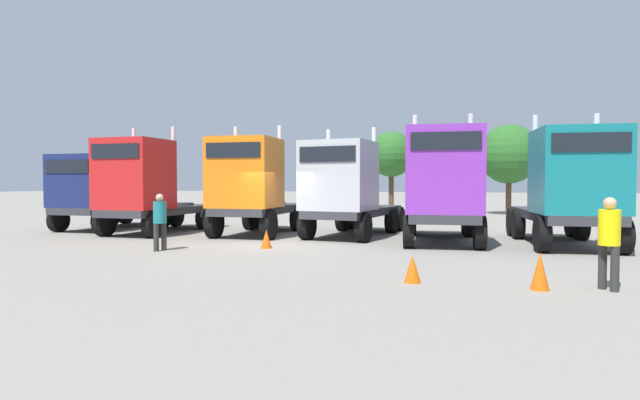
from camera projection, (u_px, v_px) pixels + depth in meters
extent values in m
plane|color=gray|center=(274.00, 243.00, 18.01)|extent=(200.00, 200.00, 0.00)
cube|color=#333338|center=(114.00, 208.00, 23.89)|extent=(2.39, 5.88, 0.30)
cube|color=navy|center=(88.00, 181.00, 22.22)|extent=(2.48, 2.52, 2.24)
cube|color=black|center=(67.00, 166.00, 21.00)|extent=(2.10, 0.11, 0.55)
cylinder|color=silver|center=(127.00, 175.00, 23.28)|extent=(0.19, 0.19, 2.84)
cylinder|color=silver|center=(91.00, 175.00, 23.78)|extent=(0.19, 0.19, 2.84)
cylinder|color=#333338|center=(130.00, 203.00, 25.11)|extent=(1.14, 1.14, 0.12)
cylinder|color=black|center=(102.00, 221.00, 21.49)|extent=(0.38, 1.02, 1.01)
cylinder|color=black|center=(58.00, 220.00, 22.06)|extent=(0.38, 1.02, 1.01)
cylinder|color=black|center=(151.00, 216.00, 24.88)|extent=(0.38, 1.02, 1.01)
cylinder|color=black|center=(112.00, 215.00, 25.45)|extent=(0.38, 1.02, 1.01)
cylinder|color=black|center=(163.00, 214.00, 25.94)|extent=(0.38, 1.02, 1.01)
cylinder|color=black|center=(125.00, 214.00, 26.51)|extent=(0.38, 1.02, 1.01)
cube|color=#333338|center=(164.00, 210.00, 22.13)|extent=(2.20, 6.19, 0.30)
cube|color=red|center=(135.00, 174.00, 20.19)|extent=(2.40, 2.23, 2.74)
cube|color=black|center=(115.00, 151.00, 19.08)|extent=(2.10, 0.04, 0.55)
cylinder|color=silver|center=(174.00, 167.00, 21.12)|extent=(0.18, 0.18, 3.34)
cylinder|color=silver|center=(134.00, 168.00, 21.67)|extent=(0.18, 0.18, 3.34)
cylinder|color=#333338|center=(181.00, 204.00, 23.43)|extent=(1.10, 1.10, 0.12)
cylinder|color=black|center=(153.00, 225.00, 19.54)|extent=(0.35, 1.03, 1.03)
cylinder|color=black|center=(105.00, 223.00, 20.18)|extent=(0.35, 1.03, 1.03)
cylinder|color=black|center=(204.00, 218.00, 23.25)|extent=(0.35, 1.03, 1.03)
cylinder|color=black|center=(162.00, 217.00, 23.89)|extent=(0.35, 1.03, 1.03)
cylinder|color=black|center=(216.00, 216.00, 24.30)|extent=(0.35, 1.03, 1.03)
cylinder|color=black|center=(176.00, 216.00, 24.94)|extent=(0.35, 1.03, 1.03)
cube|color=#333338|center=(262.00, 209.00, 21.43)|extent=(2.48, 6.03, 0.30)
cube|color=orange|center=(245.00, 173.00, 19.62)|extent=(2.51, 2.41, 2.65)
cube|color=black|center=(233.00, 150.00, 18.46)|extent=(2.10, 0.14, 0.55)
cylinder|color=silver|center=(280.00, 166.00, 20.64)|extent=(0.19, 0.19, 3.25)
cylinder|color=silver|center=(236.00, 166.00, 21.10)|extent=(0.19, 0.19, 3.25)
cylinder|color=#333338|center=(273.00, 203.00, 22.69)|extent=(1.15, 1.15, 0.12)
cylinder|color=black|center=(269.00, 225.00, 18.98)|extent=(0.40, 1.13, 1.11)
cylinder|color=black|center=(214.00, 224.00, 19.52)|extent=(0.40, 1.13, 1.11)
cylinder|color=black|center=(297.00, 218.00, 22.50)|extent=(0.40, 1.13, 1.11)
cylinder|color=black|center=(250.00, 217.00, 23.04)|extent=(0.40, 1.13, 1.11)
cylinder|color=black|center=(304.00, 217.00, 23.57)|extent=(0.40, 1.13, 1.11)
cylinder|color=black|center=(259.00, 216.00, 24.11)|extent=(0.40, 1.13, 1.11)
cube|color=#333338|center=(356.00, 211.00, 20.68)|extent=(2.86, 6.25, 0.30)
cube|color=#B7BABF|center=(339.00, 176.00, 18.90)|extent=(2.64, 2.52, 2.53)
cube|color=black|center=(327.00, 154.00, 17.82)|extent=(2.09, 0.27, 0.55)
cylinder|color=silver|center=(374.00, 168.00, 19.69)|extent=(0.20, 0.20, 3.13)
cylinder|color=silver|center=(328.00, 169.00, 20.45)|extent=(0.20, 0.20, 3.13)
cylinder|color=#333338|center=(366.00, 205.00, 21.90)|extent=(1.22, 1.22, 0.12)
cylinder|color=black|center=(363.00, 228.00, 18.13)|extent=(0.46, 1.09, 1.05)
cylinder|color=black|center=(307.00, 225.00, 19.00)|extent=(0.46, 1.09, 1.05)
cylinder|color=black|center=(392.00, 220.00, 21.57)|extent=(0.46, 1.09, 1.05)
cylinder|color=black|center=(343.00, 219.00, 22.44)|extent=(0.46, 1.09, 1.05)
cylinder|color=black|center=(398.00, 219.00, 22.58)|extent=(0.46, 1.09, 1.05)
cylinder|color=black|center=(351.00, 217.00, 23.45)|extent=(0.46, 1.09, 1.05)
cube|color=#333338|center=(441.00, 214.00, 18.71)|extent=(2.81, 6.47, 0.30)
cube|color=purple|center=(444.00, 170.00, 16.73)|extent=(2.62, 2.57, 2.79)
cube|color=black|center=(446.00, 141.00, 15.53)|extent=(2.09, 0.25, 0.55)
cylinder|color=silver|center=(470.00, 163.00, 17.83)|extent=(0.20, 0.20, 3.39)
cylinder|color=silver|center=(415.00, 163.00, 18.20)|extent=(0.20, 0.20, 3.39)
cylinder|color=#333338|center=(440.00, 207.00, 20.06)|extent=(1.20, 1.20, 0.12)
cylinder|color=black|center=(480.00, 233.00, 16.12)|extent=(0.45, 1.10, 1.07)
cylinder|color=black|center=(409.00, 232.00, 16.55)|extent=(0.45, 1.10, 1.07)
cylinder|color=black|center=(469.00, 223.00, 20.02)|extent=(0.45, 1.10, 1.07)
cylinder|color=black|center=(412.00, 222.00, 20.46)|extent=(0.45, 1.10, 1.07)
cylinder|color=black|center=(466.00, 221.00, 21.10)|extent=(0.45, 1.10, 1.07)
cylinder|color=black|center=(412.00, 220.00, 21.53)|extent=(0.45, 1.10, 1.07)
cube|color=#333338|center=(560.00, 215.00, 17.58)|extent=(2.83, 6.34, 0.30)
cube|color=#14727A|center=(577.00, 171.00, 15.71)|extent=(2.64, 2.67, 2.62)
cube|color=black|center=(591.00, 142.00, 14.47)|extent=(2.09, 0.26, 0.55)
cylinder|color=silver|center=(596.00, 163.00, 16.86)|extent=(0.20, 0.20, 3.22)
cylinder|color=silver|center=(535.00, 163.00, 17.22)|extent=(0.20, 0.20, 3.22)
cylinder|color=#333338|center=(550.00, 207.00, 18.90)|extent=(1.21, 1.21, 0.12)
cylinder|color=black|center=(622.00, 236.00, 15.06)|extent=(0.46, 1.14, 1.11)
cylinder|color=black|center=(542.00, 234.00, 15.48)|extent=(0.46, 1.14, 1.11)
cylinder|color=black|center=(581.00, 225.00, 18.83)|extent=(0.46, 1.14, 1.11)
cylinder|color=black|center=(518.00, 224.00, 19.25)|extent=(0.46, 1.14, 1.11)
cylinder|color=black|center=(572.00, 223.00, 19.91)|extent=(0.46, 1.14, 1.11)
cylinder|color=black|center=(513.00, 222.00, 20.33)|extent=(0.46, 1.14, 1.11)
cylinder|color=#2C2C2C|center=(602.00, 267.00, 10.19)|extent=(0.22, 0.22, 0.89)
cylinder|color=#2C2C2C|center=(615.00, 269.00, 9.92)|extent=(0.22, 0.22, 0.89)
cylinder|color=yellow|center=(609.00, 227.00, 10.03)|extent=(0.56, 0.56, 0.70)
sphere|color=tan|center=(610.00, 203.00, 10.01)|extent=(0.24, 0.24, 0.24)
cylinder|color=#2B2B2B|center=(156.00, 237.00, 15.79)|extent=(0.21, 0.21, 0.86)
cylinder|color=#2B2B2B|center=(164.00, 237.00, 16.01)|extent=(0.21, 0.21, 0.86)
cylinder|color=#1D7277|center=(160.00, 212.00, 15.87)|extent=(0.52, 0.52, 0.68)
sphere|color=tan|center=(160.00, 198.00, 15.86)|extent=(0.23, 0.23, 0.23)
cone|color=#F2590C|center=(540.00, 271.00, 10.08)|extent=(0.36, 0.36, 0.74)
cone|color=#F2590C|center=(412.00, 269.00, 10.83)|extent=(0.36, 0.36, 0.58)
cone|color=#F2590C|center=(266.00, 239.00, 16.50)|extent=(0.36, 0.36, 0.60)
cylinder|color=#4C3823|center=(238.00, 191.00, 39.62)|extent=(0.36, 0.36, 2.88)
sphere|color=#286023|center=(238.00, 157.00, 39.53)|extent=(2.96, 2.96, 2.96)
cylinder|color=#4C3823|center=(391.00, 193.00, 35.75)|extent=(0.36, 0.36, 2.83)
sphere|color=#286023|center=(391.00, 154.00, 35.66)|extent=(3.16, 3.16, 3.16)
cylinder|color=#4C3823|center=(509.00, 196.00, 33.91)|extent=(0.36, 0.36, 2.44)
sphere|color=#286023|center=(509.00, 154.00, 33.82)|extent=(3.89, 3.89, 3.89)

